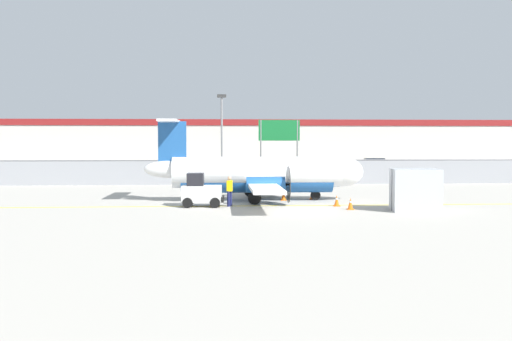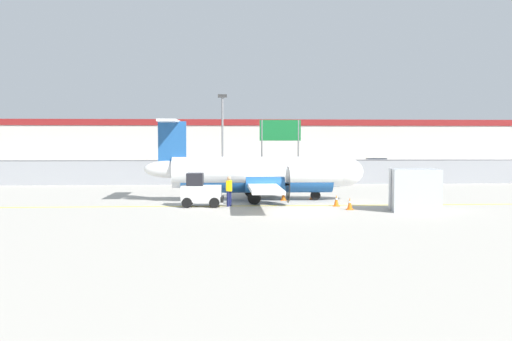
% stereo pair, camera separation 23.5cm
% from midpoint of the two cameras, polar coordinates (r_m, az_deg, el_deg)
% --- Properties ---
extents(ground_plane, '(140.00, 140.00, 0.01)m').
position_cam_midpoint_polar(ground_plane, '(32.29, 1.87, -3.53)').
color(ground_plane, '#ADA89E').
extents(perimeter_fence, '(98.00, 0.10, 2.10)m').
position_cam_midpoint_polar(perimeter_fence, '(48.10, 0.03, -0.07)').
color(perimeter_fence, gray).
rests_on(perimeter_fence, ground).
extents(parking_lot_strip, '(98.00, 17.00, 0.12)m').
position_cam_midpoint_polar(parking_lot_strip, '(59.62, -0.68, -0.51)').
color(parking_lot_strip, '#38383A').
rests_on(parking_lot_strip, ground).
extents(background_building, '(91.00, 8.10, 6.50)m').
position_cam_midpoint_polar(background_building, '(77.98, -1.39, 2.65)').
color(background_building, beige).
rests_on(background_building, ground).
extents(commuter_airplane, '(13.48, 16.01, 4.92)m').
position_cam_midpoint_polar(commuter_airplane, '(34.97, 0.30, -0.41)').
color(commuter_airplane, white).
rests_on(commuter_airplane, ground).
extents(baggage_tug, '(2.37, 1.46, 1.88)m').
position_cam_midpoint_polar(baggage_tug, '(31.85, -5.74, -2.10)').
color(baggage_tug, silver).
rests_on(baggage_tug, ground).
extents(ground_crew_worker, '(0.47, 0.50, 1.70)m').
position_cam_midpoint_polar(ground_crew_worker, '(31.94, -2.88, -1.89)').
color(ground_crew_worker, '#191E4C').
rests_on(ground_crew_worker, ground).
extents(cargo_container, '(2.67, 2.33, 2.20)m').
position_cam_midpoint_polar(cargo_container, '(30.87, 15.43, -1.89)').
color(cargo_container, '#B7BCC1').
rests_on(cargo_container, ground).
extents(traffic_cone_near_left, '(0.36, 0.36, 0.64)m').
position_cam_midpoint_polar(traffic_cone_near_left, '(35.17, 2.58, -2.50)').
color(traffic_cone_near_left, orange).
rests_on(traffic_cone_near_left, ground).
extents(traffic_cone_near_right, '(0.36, 0.36, 0.64)m').
position_cam_midpoint_polar(traffic_cone_near_right, '(32.30, 7.87, -3.00)').
color(traffic_cone_near_right, orange).
rests_on(traffic_cone_near_right, ground).
extents(traffic_cone_far_left, '(0.36, 0.36, 0.64)m').
position_cam_midpoint_polar(traffic_cone_far_left, '(30.79, 9.21, -3.31)').
color(traffic_cone_far_left, orange).
rests_on(traffic_cone_far_left, ground).
extents(traffic_cone_far_right, '(0.36, 0.36, 0.64)m').
position_cam_midpoint_polar(traffic_cone_far_right, '(35.94, 5.45, -2.39)').
color(traffic_cone_far_right, orange).
rests_on(traffic_cone_far_right, ground).
extents(parked_car_0, '(4.35, 2.34, 1.58)m').
position_cam_midpoint_polar(parked_car_0, '(54.63, -14.87, -0.05)').
color(parked_car_0, black).
rests_on(parked_car_0, parking_lot_strip).
extents(parked_car_1, '(4.37, 2.38, 1.58)m').
position_cam_midpoint_polar(parked_car_1, '(56.87, -6.73, 0.14)').
color(parked_car_1, silver).
rests_on(parked_car_1, parking_lot_strip).
extents(parked_car_2, '(4.29, 2.19, 1.58)m').
position_cam_midpoint_polar(parked_car_2, '(57.53, -0.78, 0.20)').
color(parked_car_2, navy).
rests_on(parked_car_2, parking_lot_strip).
extents(parked_car_3, '(4.34, 2.31, 1.58)m').
position_cam_midpoint_polar(parked_car_3, '(59.46, 5.09, 0.27)').
color(parked_car_3, slate).
rests_on(parked_car_3, parking_lot_strip).
extents(parked_car_4, '(4.33, 2.28, 1.58)m').
position_cam_midpoint_polar(parked_car_4, '(67.85, 11.56, 0.55)').
color(parked_car_4, black).
rests_on(parked_car_4, parking_lot_strip).
extents(apron_light_pole, '(0.70, 0.30, 7.27)m').
position_cam_midpoint_polar(apron_light_pole, '(44.33, -3.59, 3.78)').
color(apron_light_pole, slate).
rests_on(apron_light_pole, ground).
extents(highway_sign, '(3.60, 0.14, 5.50)m').
position_cam_midpoint_polar(highway_sign, '(49.74, 2.19, 3.51)').
color(highway_sign, slate).
rests_on(highway_sign, ground).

